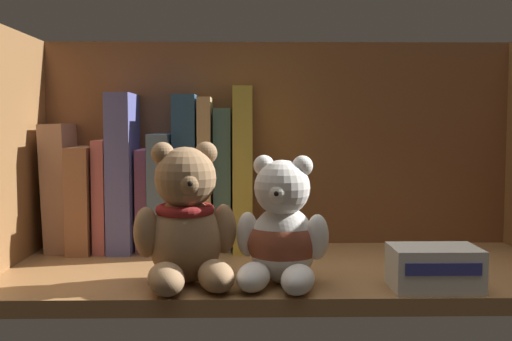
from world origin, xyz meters
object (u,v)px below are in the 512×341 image
object	(u,v)px
book_8	(223,179)
teddy_bear_smaller	(282,234)
book_3	(126,172)
book_6	(186,172)
book_4	(145,198)
teddy_bear_larger	(186,224)
small_product_box	(434,268)
book_0	(63,186)
book_1	(88,197)
book_7	(206,173)
book_5	(163,191)
book_9	(243,168)
book_2	(107,194)

from	to	relation	value
book_8	teddy_bear_smaller	xyz separation A→B (cm)	(7.67, -22.44, -4.59)
book_3	book_6	xyz separation A→B (cm)	(9.14, 0.00, -0.06)
book_4	book_6	distance (cm)	7.45
book_8	teddy_bear_larger	world-z (taller)	book_8
book_4	book_6	world-z (taller)	book_6
small_product_box	book_6	bearing A→B (deg)	140.91
teddy_bear_larger	teddy_bear_smaller	xyz separation A→B (cm)	(11.26, -0.09, -1.19)
book_0	book_3	world-z (taller)	book_3
book_1	book_7	world-z (taller)	book_7
book_5	small_product_box	world-z (taller)	book_5
book_9	teddy_bear_larger	distance (cm)	23.83
book_0	book_9	distance (cm)	27.43
book_1	book_2	size ratio (longest dim) A/B	0.94
book_8	teddy_bear_larger	xyz separation A→B (cm)	(-3.58, -22.34, -3.40)
book_9	book_6	bearing A→B (deg)	180.00
book_4	book_5	distance (cm)	2.92
book_0	book_9	xyz separation A→B (cm)	(27.30, 0.00, 2.71)
book_7	small_product_box	distance (cm)	38.25
book_5	book_7	size ratio (longest dim) A/B	0.76
book_4	book_8	distance (cm)	12.22
book_2	book_6	world-z (taller)	book_6
book_9	teddy_bear_larger	world-z (taller)	book_9
book_4	teddy_bear_larger	world-z (taller)	teddy_bear_larger
book_6	book_9	world-z (taller)	book_9
book_8	book_9	bearing A→B (deg)	0.00
book_2	book_9	world-z (taller)	book_9
book_2	book_9	bearing A→B (deg)	0.00
book_6	teddy_bear_smaller	world-z (taller)	book_6
book_3	teddy_bear_smaller	size ratio (longest dim) A/B	1.53
book_0	teddy_bear_larger	size ratio (longest dim) A/B	1.12
book_0	book_2	bearing A→B (deg)	0.00
book_0	book_1	bearing A→B (deg)	0.00
book_1	book_2	bearing A→B (deg)	0.00
book_0	book_3	distance (cm)	9.80
book_5	teddy_bear_smaller	distance (cm)	28.17
book_8	book_7	bearing A→B (deg)	180.00
book_7	book_8	xyz separation A→B (cm)	(2.58, 0.00, -0.82)
book_3	small_product_box	distance (cm)	47.82
book_4	teddy_bear_larger	bearing A→B (deg)	-69.74
book_1	book_0	bearing A→B (deg)	180.00
book_1	book_8	world-z (taller)	book_8
book_3	teddy_bear_larger	world-z (taller)	book_3
book_3	teddy_bear_smaller	xyz separation A→B (cm)	(22.41, -22.44, -5.69)
book_5	book_7	distance (cm)	7.10
book_1	book_4	world-z (taller)	book_1
book_6	small_product_box	size ratio (longest dim) A/B	2.34
book_1	teddy_bear_smaller	xyz separation A→B (cm)	(28.22, -22.44, -1.77)
book_3	book_7	size ratio (longest dim) A/B	1.02
book_5	teddy_bear_larger	xyz separation A→B (cm)	(5.56, -22.34, -1.52)
book_5	teddy_bear_smaller	size ratio (longest dim) A/B	1.14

